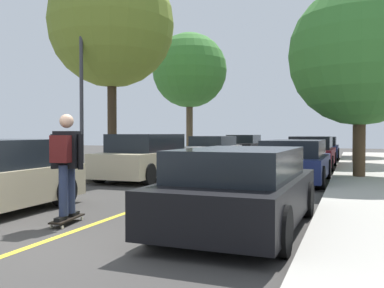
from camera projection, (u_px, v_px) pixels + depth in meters
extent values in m
plane|color=#3D3A38|center=(46.00, 241.00, 5.91)|extent=(80.00, 80.00, 0.00)
cube|color=gold|center=(164.00, 199.00, 9.65)|extent=(0.12, 39.20, 0.01)
cylinder|color=black|center=(64.00, 191.00, 8.71)|extent=(0.24, 0.65, 0.64)
cube|color=#BCAD89|center=(148.00, 162.00, 14.09)|extent=(1.81, 4.71, 0.73)
cube|color=black|center=(147.00, 143.00, 14.01)|extent=(1.58, 2.89, 0.57)
cylinder|color=black|center=(149.00, 174.00, 12.27)|extent=(0.23, 0.64, 0.64)
cylinder|color=black|center=(100.00, 172.00, 12.84)|extent=(0.23, 0.64, 0.64)
cylinder|color=black|center=(189.00, 166.00, 15.36)|extent=(0.23, 0.64, 0.64)
cylinder|color=black|center=(148.00, 165.00, 15.93)|extent=(0.23, 0.64, 0.64)
cube|color=#B7B7BC|center=(212.00, 153.00, 20.51)|extent=(1.88, 4.53, 0.72)
cube|color=black|center=(213.00, 141.00, 20.71)|extent=(1.64, 2.59, 0.47)
cylinder|color=black|center=(219.00, 160.00, 18.76)|extent=(0.23, 0.64, 0.64)
cylinder|color=black|center=(183.00, 159.00, 19.39)|extent=(0.23, 0.64, 0.64)
cylinder|color=black|center=(237.00, 156.00, 21.65)|extent=(0.23, 0.64, 0.64)
cylinder|color=black|center=(206.00, 156.00, 22.27)|extent=(0.23, 0.64, 0.64)
cube|color=black|center=(243.00, 149.00, 26.48)|extent=(1.96, 4.60, 0.72)
cube|color=black|center=(244.00, 139.00, 26.57)|extent=(1.70, 2.58, 0.51)
cylinder|color=black|center=(252.00, 154.00, 24.70)|extent=(0.23, 0.64, 0.64)
cylinder|color=black|center=(223.00, 153.00, 25.30)|extent=(0.23, 0.64, 0.64)
cylinder|color=black|center=(262.00, 151.00, 27.68)|extent=(0.23, 0.64, 0.64)
cylinder|color=black|center=(236.00, 151.00, 28.28)|extent=(0.23, 0.64, 0.64)
cube|color=black|center=(241.00, 197.00, 6.71)|extent=(1.89, 4.10, 0.63)
cube|color=black|center=(240.00, 163.00, 6.62)|extent=(1.65, 2.67, 0.46)
cylinder|color=black|center=(217.00, 194.00, 8.27)|extent=(0.23, 0.64, 0.64)
cylinder|color=black|center=(306.00, 199.00, 7.64)|extent=(0.23, 0.64, 0.64)
cylinder|color=black|center=(155.00, 220.00, 5.79)|extent=(0.23, 0.64, 0.64)
cylinder|color=black|center=(281.00, 231.00, 5.16)|extent=(0.23, 0.64, 0.64)
cube|color=navy|center=(295.00, 166.00, 13.04)|extent=(1.88, 4.41, 0.63)
cube|color=black|center=(295.00, 148.00, 12.92)|extent=(1.65, 2.90, 0.49)
cylinder|color=black|center=(275.00, 167.00, 14.76)|extent=(0.22, 0.64, 0.64)
cylinder|color=black|center=(327.00, 169.00, 14.13)|extent=(0.22, 0.64, 0.64)
cylinder|color=black|center=(257.00, 175.00, 11.96)|extent=(0.22, 0.64, 0.64)
cylinder|color=black|center=(321.00, 178.00, 11.34)|extent=(0.22, 0.64, 0.64)
cube|color=maroon|center=(312.00, 156.00, 18.38)|extent=(1.85, 4.66, 0.66)
cube|color=black|center=(312.00, 143.00, 18.32)|extent=(1.62, 2.67, 0.54)
cylinder|color=black|center=(296.00, 158.00, 20.21)|extent=(0.22, 0.64, 0.64)
cylinder|color=black|center=(334.00, 159.00, 19.60)|extent=(0.22, 0.64, 0.64)
cylinder|color=black|center=(286.00, 163.00, 17.17)|extent=(0.22, 0.64, 0.64)
cylinder|color=black|center=(330.00, 164.00, 16.56)|extent=(0.22, 0.64, 0.64)
cube|color=navy|center=(322.00, 151.00, 24.69)|extent=(1.83, 4.03, 0.63)
cube|color=black|center=(322.00, 141.00, 24.44)|extent=(1.60, 2.35, 0.51)
cylinder|color=black|center=(309.00, 152.00, 26.20)|extent=(0.23, 0.64, 0.64)
cylinder|color=black|center=(337.00, 153.00, 25.63)|extent=(0.23, 0.64, 0.64)
cylinder|color=black|center=(305.00, 154.00, 23.75)|extent=(0.23, 0.64, 0.64)
cylinder|color=black|center=(336.00, 155.00, 23.18)|extent=(0.23, 0.64, 0.64)
cylinder|color=#3D2D1E|center=(112.00, 115.00, 15.44)|extent=(0.33, 0.33, 4.06)
sphere|color=olive|center=(112.00, 24.00, 15.36)|extent=(4.55, 4.55, 4.55)
cylinder|color=brown|center=(190.00, 124.00, 22.80)|extent=(0.36, 0.36, 3.78)
sphere|color=#3D7F33|center=(190.00, 70.00, 22.73)|extent=(4.00, 4.00, 4.00)
cylinder|color=#4C3823|center=(359.00, 133.00, 13.45)|extent=(0.38, 0.38, 2.78)
sphere|color=#3D7F33|center=(360.00, 55.00, 13.39)|extent=(4.48, 4.48, 4.48)
cylinder|color=brown|center=(357.00, 121.00, 20.40)|extent=(0.39, 0.39, 3.89)
sphere|color=olive|center=(358.00, 52.00, 20.32)|extent=(4.49, 4.49, 4.49)
cylinder|color=#4C3823|center=(356.00, 125.00, 26.34)|extent=(0.36, 0.36, 3.75)
sphere|color=olive|center=(356.00, 76.00, 26.26)|extent=(4.07, 4.07, 4.07)
cylinder|color=#38383D|center=(81.00, 91.00, 13.51)|extent=(0.12, 0.12, 5.44)
cube|color=#EAE5C6|center=(81.00, 2.00, 13.44)|extent=(0.36, 0.24, 0.20)
cube|color=black|center=(67.00, 219.00, 7.02)|extent=(0.35, 0.86, 0.02)
cylinder|color=beige|center=(72.00, 218.00, 7.37)|extent=(0.03, 0.06, 0.06)
cylinder|color=beige|center=(82.00, 219.00, 7.33)|extent=(0.03, 0.06, 0.06)
cylinder|color=beige|center=(51.00, 227.00, 6.71)|extent=(0.03, 0.06, 0.06)
cylinder|color=beige|center=(62.00, 227.00, 6.67)|extent=(0.03, 0.06, 0.06)
cube|color=#99999E|center=(77.00, 216.00, 7.35)|extent=(0.11, 0.06, 0.02)
cube|color=#99999E|center=(57.00, 224.00, 6.69)|extent=(0.11, 0.06, 0.02)
cube|color=black|center=(74.00, 214.00, 7.23)|extent=(0.14, 0.27, 0.06)
cube|color=black|center=(61.00, 219.00, 6.80)|extent=(0.14, 0.27, 0.06)
cylinder|color=#283351|center=(71.00, 189.00, 7.13)|extent=(0.17, 0.17, 0.83)
cylinder|color=#283351|center=(63.00, 191.00, 6.89)|extent=(0.17, 0.17, 0.83)
cube|color=black|center=(67.00, 150.00, 6.99)|extent=(0.43, 0.28, 0.62)
sphere|color=tan|center=(67.00, 121.00, 6.98)|extent=(0.23, 0.23, 0.23)
cylinder|color=black|center=(53.00, 151.00, 7.04)|extent=(0.10, 0.10, 0.58)
cylinder|color=black|center=(81.00, 152.00, 6.94)|extent=(0.10, 0.10, 0.58)
cube|color=#4C1414|center=(61.00, 149.00, 6.79)|extent=(0.32, 0.23, 0.44)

